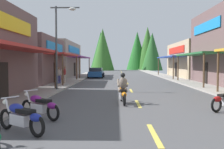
# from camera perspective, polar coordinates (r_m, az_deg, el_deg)

# --- Properties ---
(ground) EXTENTS (10.19, 88.37, 0.10)m
(ground) POSITION_cam_1_polar(r_m,az_deg,el_deg) (28.91, 3.17, -1.57)
(ground) COLOR #4C4C4F
(sidewalk_left) EXTENTS (2.27, 88.37, 0.12)m
(sidewalk_left) POSITION_cam_1_polar(r_m,az_deg,el_deg) (29.34, -9.08, -1.32)
(sidewalk_left) COLOR #9E9991
(sidewalk_left) RESTS_ON ground
(sidewalk_right) EXTENTS (2.27, 88.37, 0.12)m
(sidewalk_right) POSITION_cam_1_polar(r_m,az_deg,el_deg) (29.80, 15.23, -1.32)
(sidewalk_right) COLOR #9E9991
(sidewalk_right) RESTS_ON ground
(centerline_dashes) EXTENTS (0.16, 64.62, 0.01)m
(centerline_dashes) POSITION_cam_1_polar(r_m,az_deg,el_deg) (33.41, 2.88, -0.91)
(centerline_dashes) COLOR #E0C64C
(centerline_dashes) RESTS_ON ground
(storefront_left_middle) EXTENTS (8.74, 9.06, 4.66)m
(storefront_left_middle) POSITION_cam_1_polar(r_m,az_deg,el_deg) (27.64, -19.56, 3.03)
(storefront_left_middle) COLOR brown
(storefront_left_middle) RESTS_ON ground
(storefront_left_far) EXTENTS (9.19, 13.08, 5.08)m
(storefront_left_far) POSITION_cam_1_polar(r_m,az_deg,el_deg) (39.16, -13.70, 3.25)
(storefront_left_far) COLOR gray
(storefront_left_far) RESTS_ON ground
(storefront_right_far) EXTENTS (10.49, 12.58, 4.92)m
(storefront_right_far) POSITION_cam_1_polar(r_m,az_deg,el_deg) (38.46, 20.41, 3.06)
(storefront_right_far) COLOR tan
(storefront_right_far) RESTS_ON ground
(streetlamp_left) EXTENTS (2.12, 0.30, 6.18)m
(streetlamp_left) POSITION_cam_1_polar(r_m,az_deg,el_deg) (19.18, -11.41, 8.45)
(streetlamp_left) COLOR #474C51
(streetlamp_left) RESTS_ON ground
(streetlamp_right) EXTENTS (2.12, 0.30, 6.55)m
(streetlamp_right) POSITION_cam_1_polar(r_m,az_deg,el_deg) (16.75, 23.35, 9.85)
(streetlamp_right) COLOR #474C51
(streetlamp_right) RESTS_ON ground
(motorcycle_parked_left_2) EXTENTS (1.82, 1.30, 1.04)m
(motorcycle_parked_left_2) POSITION_cam_1_polar(r_m,az_deg,el_deg) (8.01, -19.65, -8.89)
(motorcycle_parked_left_2) COLOR black
(motorcycle_parked_left_2) RESTS_ON ground
(motorcycle_parked_left_3) EXTENTS (1.81, 1.31, 1.04)m
(motorcycle_parked_left_3) POSITION_cam_1_polar(r_m,az_deg,el_deg) (9.86, -15.82, -6.69)
(motorcycle_parked_left_3) COLOR black
(motorcycle_parked_left_3) RESTS_ON ground
(rider_cruising_lead) EXTENTS (0.61, 2.14, 1.57)m
(rider_cruising_lead) POSITION_cam_1_polar(r_m,az_deg,el_deg) (12.90, 2.42, -3.66)
(rider_cruising_lead) COLOR black
(rider_cruising_lead) RESTS_ON ground
(pedestrian_browsing) EXTENTS (0.56, 0.32, 1.67)m
(pedestrian_browsing) POSITION_cam_1_polar(r_m,az_deg,el_deg) (24.57, -11.79, 0.02)
(pedestrian_browsing) COLOR #333F8C
(pedestrian_browsing) RESTS_ON ground
(pedestrian_waiting) EXTENTS (0.28, 0.57, 1.75)m
(pedestrian_waiting) POSITION_cam_1_polar(r_m,az_deg,el_deg) (24.96, -10.52, 0.18)
(pedestrian_waiting) COLOR #B2A599
(pedestrian_waiting) RESTS_ON ground
(parked_car_curbside) EXTENTS (2.10, 4.32, 1.40)m
(parked_car_curbside) POSITION_cam_1_polar(r_m,az_deg,el_deg) (35.34, -3.54, 0.39)
(parked_car_curbside) COLOR #1E4C8C
(parked_car_curbside) RESTS_ON ground
(treeline_backdrop) EXTENTS (20.00, 12.57, 12.63)m
(treeline_backdrop) POSITION_cam_1_polar(r_m,az_deg,el_deg) (72.81, 4.48, 5.43)
(treeline_backdrop) COLOR #2F6423
(treeline_backdrop) RESTS_ON ground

